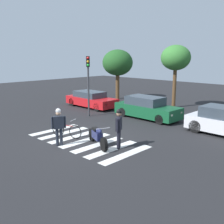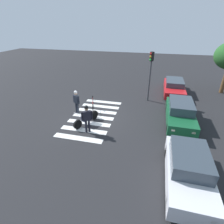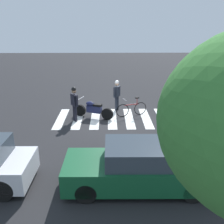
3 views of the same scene
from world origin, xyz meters
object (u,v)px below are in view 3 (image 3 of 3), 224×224
officer_on_foot (117,93)px  officer_by_motorcycle (74,102)px  car_green_compact (139,167)px  traffic_light_pole (221,83)px  leaning_bicycle (132,109)px  police_motorcycle (94,110)px

officer_on_foot → officer_by_motorcycle: 2.77m
car_green_compact → traffic_light_pole: size_ratio=1.10×
officer_on_foot → leaning_bicycle: bearing=128.6°
car_green_compact → traffic_light_pole: 4.45m
leaning_bicycle → officer_on_foot: size_ratio=0.95×
officer_by_motorcycle → car_green_compact: size_ratio=0.40×
leaning_bicycle → car_green_compact: (0.34, 6.28, 0.29)m
police_motorcycle → car_green_compact: 6.26m
police_motorcycle → leaning_bicycle: police_motorcycle is taller
officer_by_motorcycle → leaning_bicycle: bearing=-166.6°
traffic_light_pole → car_green_compact: bearing=35.8°
officer_on_foot → traffic_light_pole: 6.37m
police_motorcycle → officer_by_motorcycle: bearing=25.5°
officer_by_motorcycle → traffic_light_pole: (-5.84, 3.27, 1.69)m
officer_by_motorcycle → car_green_compact: officer_by_motorcycle is taller
police_motorcycle → officer_by_motorcycle: officer_by_motorcycle is taller
police_motorcycle → leaning_bicycle: bearing=-172.7°
car_green_compact → traffic_light_pole: traffic_light_pole is taller
officer_by_motorcycle → traffic_light_pole: 6.90m
leaning_bicycle → officer_by_motorcycle: size_ratio=0.93×
police_motorcycle → leaning_bicycle: size_ratio=1.25×
police_motorcycle → officer_by_motorcycle: 1.19m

